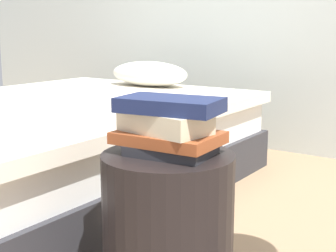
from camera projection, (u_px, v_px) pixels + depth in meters
name	position (u px, v px, depth m)	size (l,w,h in m)	color
bed	(61.00, 143.00, 2.56)	(1.56, 2.02, 0.62)	#2D2D33
side_table	(168.00, 227.00, 1.48)	(0.40, 0.40, 0.46)	black
book_charcoal	(171.00, 150.00, 1.42)	(0.24, 0.17, 0.03)	#28282D
book_rust	(168.00, 138.00, 1.43)	(0.30, 0.21, 0.03)	#994723
book_cream	(166.00, 122.00, 1.42)	(0.26, 0.15, 0.06)	beige
book_navy	(169.00, 105.00, 1.40)	(0.29, 0.17, 0.04)	#19234C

